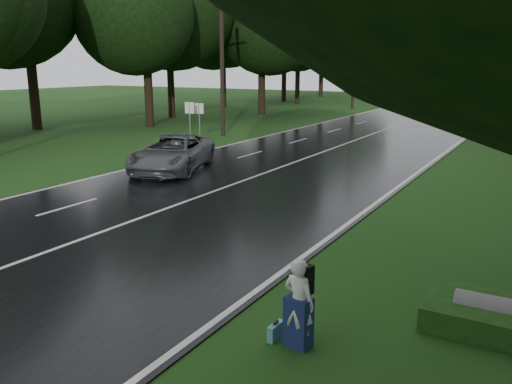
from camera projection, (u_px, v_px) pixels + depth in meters
ground at (85, 239)px, 14.39m from camera, size 160.00×160.00×0.00m
road at (344, 145)px, 31.24m from camera, size 12.00×140.00×0.04m
lane_center at (344, 144)px, 31.23m from camera, size 0.12×140.00×0.01m
grey_car at (172, 153)px, 23.31m from camera, size 4.35×6.25×1.58m
far_car at (472, 102)px, 54.95m from camera, size 3.50×5.24×1.63m
hitchhiker at (299, 306)px, 8.78m from camera, size 0.64×0.59×1.59m
suitcase at (276, 331)px, 9.14m from camera, size 0.14×0.41×0.29m
culvert at (488, 327)px, 9.58m from camera, size 1.23×0.61×0.61m
utility_pole_mid at (223, 136)px, 35.18m from camera, size 1.80×0.28×10.70m
utility_pole_far at (352, 109)px, 56.48m from camera, size 1.80×0.28×10.89m
road_sign_a at (191, 148)px, 30.04m from camera, size 0.63×0.10×2.61m
road_sign_b at (200, 146)px, 30.82m from camera, size 0.60×0.10×2.50m
tree_left_d at (150, 127)px, 40.48m from camera, size 9.41×9.41×14.70m
tree_left_e at (262, 114)px, 50.41m from camera, size 9.42×9.42×14.71m
tree_left_f at (297, 104)px, 63.32m from camera, size 9.38×9.38×14.66m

